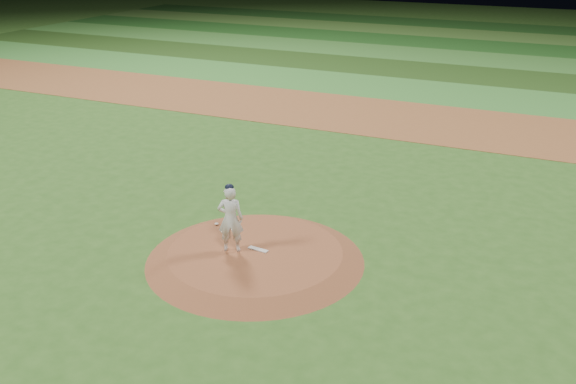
# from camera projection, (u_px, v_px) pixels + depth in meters

# --- Properties ---
(ground) EXTENTS (120.00, 120.00, 0.00)m
(ground) POSITION_uv_depth(u_px,v_px,m) (255.00, 260.00, 16.20)
(ground) COLOR #2F5C1D
(ground) RESTS_ON ground
(infield_dirt_band) EXTENTS (70.00, 6.00, 0.02)m
(infield_dirt_band) POSITION_uv_depth(u_px,v_px,m) (402.00, 119.00, 27.97)
(infield_dirt_band) COLOR brown
(infield_dirt_band) RESTS_ON ground
(outfield_stripe_0) EXTENTS (70.00, 5.00, 0.02)m
(outfield_stripe_0) POSITION_uv_depth(u_px,v_px,m) (430.00, 92.00, 32.59)
(outfield_stripe_0) COLOR #357B2C
(outfield_stripe_0) RESTS_ON ground
(outfield_stripe_1) EXTENTS (70.00, 5.00, 0.02)m
(outfield_stripe_1) POSITION_uv_depth(u_px,v_px,m) (450.00, 73.00, 36.80)
(outfield_stripe_1) COLOR #214315
(outfield_stripe_1) RESTS_ON ground
(outfield_stripe_2) EXTENTS (70.00, 5.00, 0.02)m
(outfield_stripe_2) POSITION_uv_depth(u_px,v_px,m) (465.00, 58.00, 41.00)
(outfield_stripe_2) COLOR #36742A
(outfield_stripe_2) RESTS_ON ground
(outfield_stripe_3) EXTENTS (70.00, 5.00, 0.02)m
(outfield_stripe_3) POSITION_uv_depth(u_px,v_px,m) (478.00, 46.00, 45.21)
(outfield_stripe_3) COLOR #1B4D19
(outfield_stripe_3) RESTS_ON ground
(outfield_stripe_4) EXTENTS (70.00, 5.00, 0.02)m
(outfield_stripe_4) POSITION_uv_depth(u_px,v_px,m) (489.00, 35.00, 49.41)
(outfield_stripe_4) COLOR #3C6A26
(outfield_stripe_4) RESTS_ON ground
(outfield_stripe_5) EXTENTS (70.00, 5.00, 0.02)m
(outfield_stripe_5) POSITION_uv_depth(u_px,v_px,m) (498.00, 27.00, 53.62)
(outfield_stripe_5) COLOR #194416
(outfield_stripe_5) RESTS_ON ground
(pitchers_mound) EXTENTS (5.50, 5.50, 0.25)m
(pitchers_mound) POSITION_uv_depth(u_px,v_px,m) (255.00, 255.00, 16.15)
(pitchers_mound) COLOR brown
(pitchers_mound) RESTS_ON ground
(pitching_rubber) EXTENTS (0.55, 0.19, 0.03)m
(pitching_rubber) POSITION_uv_depth(u_px,v_px,m) (258.00, 249.00, 16.16)
(pitching_rubber) COLOR silver
(pitching_rubber) RESTS_ON pitchers_mound
(rosin_bag) EXTENTS (0.11, 0.11, 0.06)m
(rosin_bag) POSITION_uv_depth(u_px,v_px,m) (217.00, 224.00, 17.50)
(rosin_bag) COLOR white
(rosin_bag) RESTS_ON pitchers_mound
(pitcher_on_mound) EXTENTS (0.74, 0.62, 1.79)m
(pitcher_on_mound) POSITION_uv_depth(u_px,v_px,m) (231.00, 219.00, 15.80)
(pitcher_on_mound) COLOR silver
(pitcher_on_mound) RESTS_ON pitchers_mound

